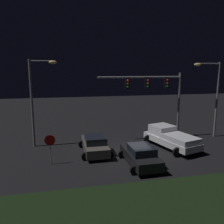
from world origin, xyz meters
The scene contains 9 objects.
ground_plane centered at (0.00, 0.00, 0.00)m, with size 80.00×80.00×0.00m, color black.
grass_median centered at (0.00, -7.93, 0.05)m, with size 22.83×4.86×0.10m, color black.
pickup_truck centered at (3.41, 0.22, 1.00)m, with size 3.83×5.74×1.80m.
car_sedan centered at (-3.27, 0.17, 0.74)m, with size 2.49×4.40×1.51m.
car_sedan_far centered at (-0.39, -2.92, 0.74)m, with size 2.54×4.44×1.51m.
traffic_signal_gantry centered at (3.23, 3.12, 4.90)m, with size 8.32×0.56×6.50m.
street_lamp_left centered at (-7.88, 3.05, 4.86)m, with size 2.38×0.44×7.68m.
street_lamp_right centered at (8.85, 2.45, 4.81)m, with size 2.87×0.44×7.52m.
stop_sign centered at (-6.72, -1.45, 1.56)m, with size 0.76×0.08×2.23m.
Camera 1 is at (-5.72, -17.99, 6.85)m, focal length 37.23 mm.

